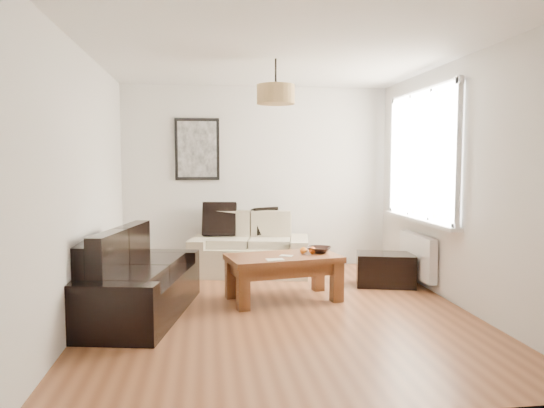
{
  "coord_description": "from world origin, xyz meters",
  "views": [
    {
      "loc": [
        -0.75,
        -5.1,
        1.53
      ],
      "look_at": [
        0.0,
        0.6,
        1.05
      ],
      "focal_mm": 33.85,
      "sensor_mm": 36.0,
      "label": 1
    }
  ],
  "objects": [
    {
      "name": "wall_right",
      "position": [
        1.9,
        0.0,
        1.3
      ],
      "size": [
        0.04,
        4.5,
        2.6
      ],
      "primitive_type": null,
      "color": "silver",
      "rests_on": "floor"
    },
    {
      "name": "radiator",
      "position": [
        1.82,
        0.8,
        0.38
      ],
      "size": [
        0.1,
        0.9,
        0.52
      ],
      "primitive_type": "cube",
      "color": "white",
      "rests_on": "wall_right"
    },
    {
      "name": "orange_b",
      "position": [
        0.44,
        0.46,
        0.54
      ],
      "size": [
        0.09,
        0.09,
        0.07
      ],
      "primitive_type": "sphere",
      "rotation": [
        0.0,
        0.0,
        0.22
      ],
      "color": "orange",
      "rests_on": "fruit_bowl"
    },
    {
      "name": "orange_c",
      "position": [
        0.34,
        0.46,
        0.54
      ],
      "size": [
        0.08,
        0.08,
        0.08
      ],
      "primitive_type": "sphere",
      "rotation": [
        0.0,
        0.0,
        -0.09
      ],
      "color": "orange",
      "rests_on": "fruit_bowl"
    },
    {
      "name": "window_bay",
      "position": [
        1.86,
        0.8,
        1.6
      ],
      "size": [
        0.14,
        1.9,
        1.6
      ],
      "primitive_type": null,
      "color": "white",
      "rests_on": "wall_right"
    },
    {
      "name": "sofa_leather",
      "position": [
        -1.43,
        0.04,
        0.39
      ],
      "size": [
        1.22,
        1.95,
        0.78
      ],
      "primitive_type": null,
      "rotation": [
        0.0,
        0.0,
        1.38
      ],
      "color": "black",
      "rests_on": "floor"
    },
    {
      "name": "ceiling",
      "position": [
        0.0,
        0.0,
        2.6
      ],
      "size": [
        3.8,
        4.5,
        0.0
      ],
      "primitive_type": null,
      "color": "white",
      "rests_on": "floor"
    },
    {
      "name": "coffee_table",
      "position": [
        0.1,
        0.41,
        0.25
      ],
      "size": [
        1.32,
        0.88,
        0.5
      ],
      "primitive_type": null,
      "rotation": [
        0.0,
        0.0,
        0.19
      ],
      "color": "brown",
      "rests_on": "floor"
    },
    {
      "name": "pendant_shade",
      "position": [
        0.0,
        0.3,
        2.23
      ],
      "size": [
        0.4,
        0.4,
        0.2
      ],
      "primitive_type": "cylinder",
      "color": "tan",
      "rests_on": "ceiling"
    },
    {
      "name": "loveseat_cream",
      "position": [
        -0.15,
        1.78,
        0.39
      ],
      "size": [
        1.71,
        1.14,
        0.78
      ],
      "primitive_type": null,
      "rotation": [
        0.0,
        0.0,
        -0.19
      ],
      "color": "#C1B69B",
      "rests_on": "floor"
    },
    {
      "name": "floor",
      "position": [
        0.0,
        0.0,
        0.0
      ],
      "size": [
        4.5,
        4.5,
        0.0
      ],
      "primitive_type": "plane",
      "color": "brown",
      "rests_on": "ground"
    },
    {
      "name": "cushion_right",
      "position": [
        0.1,
        1.97,
        0.69
      ],
      "size": [
        0.39,
        0.27,
        0.38
      ],
      "primitive_type": "cube",
      "rotation": [
        0.0,
        0.0,
        0.44
      ],
      "color": "black",
      "rests_on": "loveseat_cream"
    },
    {
      "name": "wall_left",
      "position": [
        -1.9,
        0.0,
        1.3
      ],
      "size": [
        0.04,
        4.5,
        2.6
      ],
      "primitive_type": null,
      "color": "silver",
      "rests_on": "floor"
    },
    {
      "name": "cushion_left",
      "position": [
        -0.55,
        1.97,
        0.73
      ],
      "size": [
        0.48,
        0.21,
        0.46
      ],
      "primitive_type": "cube",
      "rotation": [
        0.0,
        0.0,
        -0.16
      ],
      "color": "black",
      "rests_on": "loveseat_cream"
    },
    {
      "name": "ottoman",
      "position": [
        1.45,
        0.89,
        0.2
      ],
      "size": [
        0.79,
        0.61,
        0.4
      ],
      "primitive_type": "cube",
      "rotation": [
        0.0,
        0.0,
        -0.26
      ],
      "color": "black",
      "rests_on": "floor"
    },
    {
      "name": "orange_a",
      "position": [
        0.43,
        0.46,
        0.54
      ],
      "size": [
        0.09,
        0.09,
        0.08
      ],
      "primitive_type": "sphere",
      "rotation": [
        0.0,
        0.0,
        0.11
      ],
      "color": "#FF5F15",
      "rests_on": "fruit_bowl"
    },
    {
      "name": "wall_front",
      "position": [
        0.0,
        -2.25,
        1.3
      ],
      "size": [
        3.8,
        0.04,
        2.6
      ],
      "primitive_type": null,
      "color": "silver",
      "rests_on": "floor"
    },
    {
      "name": "poster",
      "position": [
        -0.85,
        2.22,
        1.7
      ],
      "size": [
        0.62,
        0.04,
        0.87
      ],
      "primitive_type": null,
      "color": "black",
      "rests_on": "wall_back"
    },
    {
      "name": "wall_back",
      "position": [
        0.0,
        2.25,
        1.3
      ],
      "size": [
        3.8,
        0.04,
        2.6
      ],
      "primitive_type": null,
      "color": "silver",
      "rests_on": "floor"
    },
    {
      "name": "fruit_bowl",
      "position": [
        0.52,
        0.52,
        0.53
      ],
      "size": [
        0.35,
        0.35,
        0.07
      ],
      "primitive_type": "imported",
      "rotation": [
        0.0,
        0.0,
        -0.34
      ],
      "color": "black",
      "rests_on": "coffee_table"
    },
    {
      "name": "papers",
      "position": [
        -0.02,
        0.16,
        0.5
      ],
      "size": [
        0.19,
        0.14,
        0.01
      ],
      "primitive_type": "cube",
      "rotation": [
        0.0,
        0.0,
        0.07
      ],
      "color": "beige",
      "rests_on": "coffee_table"
    }
  ]
}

